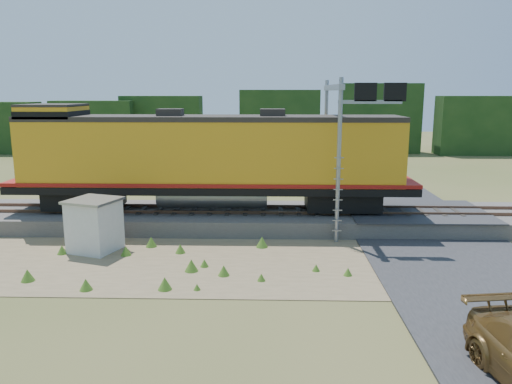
{
  "coord_description": "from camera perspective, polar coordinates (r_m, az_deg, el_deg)",
  "views": [
    {
      "loc": [
        -0.56,
        -19.15,
        6.85
      ],
      "look_at": [
        -1.19,
        3.0,
        2.4
      ],
      "focal_mm": 35.0,
      "sensor_mm": 36.0,
      "label": 1
    }
  ],
  "objects": [
    {
      "name": "tree_line_north",
      "position": [
        57.27,
        2.21,
        7.56
      ],
      "size": [
        130.0,
        3.0,
        6.5
      ],
      "color": "#173513",
      "rests_on": "ground"
    },
    {
      "name": "road",
      "position": [
        22.32,
        21.51,
        -7.09
      ],
      "size": [
        7.0,
        66.0,
        0.86
      ],
      "color": "#38383A",
      "rests_on": "ground"
    },
    {
      "name": "rails",
      "position": [
        25.85,
        2.83,
        -2.01
      ],
      "size": [
        70.0,
        1.54,
        0.16
      ],
      "color": "brown",
      "rests_on": "ballast"
    },
    {
      "name": "locomotive",
      "position": [
        25.57,
        -5.74,
        3.94
      ],
      "size": [
        20.55,
        3.13,
        5.3
      ],
      "color": "black",
      "rests_on": "rails"
    },
    {
      "name": "signal_gantry",
      "position": [
        24.74,
        9.81,
        8.28
      ],
      "size": [
        2.97,
        6.2,
        7.49
      ],
      "color": "gray",
      "rests_on": "ground"
    },
    {
      "name": "shed",
      "position": [
        22.82,
        -17.97,
        -3.6
      ],
      "size": [
        2.48,
        2.48,
        2.32
      ],
      "rotation": [
        0.0,
        0.0,
        -0.32
      ],
      "color": "silver",
      "rests_on": "ground"
    },
    {
      "name": "dirt_shoulder",
      "position": [
        20.85,
        -2.44,
        -7.79
      ],
      "size": [
        26.0,
        8.0,
        0.03
      ],
      "primitive_type": "cube",
      "color": "#8C7754",
      "rests_on": "ground"
    },
    {
      "name": "ballast",
      "position": [
        25.97,
        2.82,
        -3.04
      ],
      "size": [
        70.0,
        5.0,
        0.8
      ],
      "primitive_type": "cube",
      "color": "slate",
      "rests_on": "ground"
    },
    {
      "name": "ground",
      "position": [
        20.34,
        3.15,
        -8.34
      ],
      "size": [
        140.0,
        140.0,
        0.0
      ],
      "primitive_type": "plane",
      "color": "#475123",
      "rests_on": "ground"
    },
    {
      "name": "weed_clumps",
      "position": [
        20.64,
        -6.72,
        -8.11
      ],
      "size": [
        15.0,
        6.2,
        0.56
      ],
      "primitive_type": null,
      "color": "#467220",
      "rests_on": "ground"
    }
  ]
}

